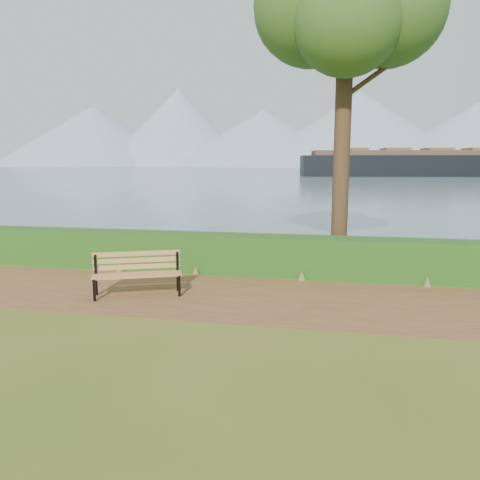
# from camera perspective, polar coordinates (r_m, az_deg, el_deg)

# --- Properties ---
(ground) EXTENTS (140.00, 140.00, 0.00)m
(ground) POSITION_cam_1_polar(r_m,az_deg,el_deg) (9.86, -2.71, -7.39)
(ground) COLOR #445919
(ground) RESTS_ON ground
(path) EXTENTS (40.00, 3.40, 0.01)m
(path) POSITION_cam_1_polar(r_m,az_deg,el_deg) (10.14, -2.29, -6.89)
(path) COLOR brown
(path) RESTS_ON ground
(hedge) EXTENTS (32.00, 0.85, 1.00)m
(hedge) POSITION_cam_1_polar(r_m,az_deg,el_deg) (12.21, 0.26, -1.70)
(hedge) COLOR #154213
(hedge) RESTS_ON ground
(water) EXTENTS (700.00, 510.00, 0.00)m
(water) POSITION_cam_1_polar(r_m,az_deg,el_deg) (269.18, 11.12, 8.55)
(water) COLOR #486774
(water) RESTS_ON ground
(mountains) EXTENTS (585.00, 190.00, 70.00)m
(mountains) POSITION_cam_1_polar(r_m,az_deg,el_deg) (416.11, 10.13, 12.60)
(mountains) COLOR #7E91A8
(mountains) RESTS_ON ground
(bench) EXTENTS (1.93, 1.23, 0.94)m
(bench) POSITION_cam_1_polar(r_m,az_deg,el_deg) (10.38, -12.43, -3.67)
(bench) COLOR black
(bench) RESTS_ON ground
(cargo_ship) EXTENTS (64.19, 19.30, 19.25)m
(cargo_ship) POSITION_cam_1_polar(r_m,az_deg,el_deg) (114.56, 24.91, 8.48)
(cargo_ship) COLOR black
(cargo_ship) RESTS_ON ground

